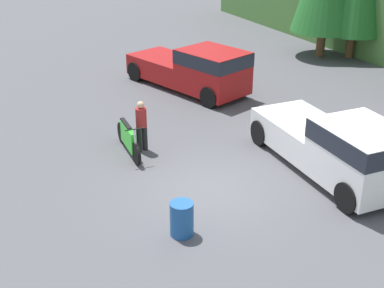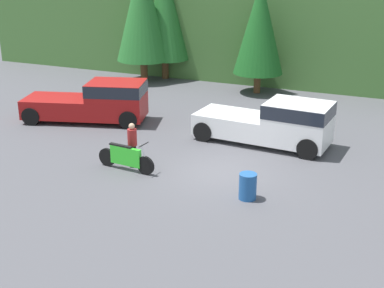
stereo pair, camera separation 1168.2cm
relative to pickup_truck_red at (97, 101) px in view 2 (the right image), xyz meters
name	(u,v)px [view 2 (the right image)]	position (x,y,z in m)	size (l,w,h in m)	color
ground_plane	(221,172)	(7.50, -3.42, -1.02)	(80.00, 80.00, 0.00)	#4C4C51
hillside_backdrop	(314,35)	(7.50, 12.58, 1.76)	(44.00, 6.00, 5.55)	#477538
tree_left	(142,9)	(-1.95, 8.19, 3.31)	(3.24, 3.24, 7.36)	brown
tree_mid_left	(164,12)	(-1.07, 9.36, 3.08)	(3.06, 3.06, 6.96)	brown
tree_mid_right	(260,27)	(5.31, 8.20, 2.70)	(2.78, 2.78, 6.32)	brown
pickup_truck_red	(97,101)	(0.00, 0.00, 0.00)	(6.05, 3.58, 1.94)	maroon
pickup_truck_second	(276,122)	(8.55, 0.16, 0.00)	(5.75, 2.46, 1.94)	white
dirt_bike	(126,158)	(4.23, -4.66, -0.53)	(2.43, 0.60, 1.17)	black
rider_person	(132,143)	(4.27, -4.21, -0.09)	(0.35, 0.37, 1.70)	black
steel_barrel	(248,186)	(9.09, -5.16, -0.58)	(0.58, 0.58, 0.88)	#1E5193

